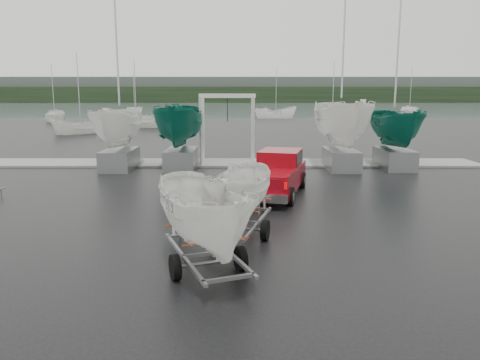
{
  "coord_description": "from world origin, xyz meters",
  "views": [
    {
      "loc": [
        0.97,
        -14.6,
        4.25
      ],
      "look_at": [
        0.96,
        1.45,
        1.2
      ],
      "focal_mm": 35.0,
      "sensor_mm": 36.0,
      "label": 1
    }
  ],
  "objects_px": {
    "trailer_parked": "(205,156)",
    "trailer_hitched": "(240,151)",
    "pickup_truck": "(277,172)",
    "boat_hoist": "(227,119)"
  },
  "relations": [
    {
      "from": "pickup_truck",
      "to": "trailer_hitched",
      "type": "xyz_separation_m",
      "value": [
        -1.57,
        -5.93,
        1.63
      ]
    },
    {
      "from": "trailer_hitched",
      "to": "pickup_truck",
      "type": "bearing_deg",
      "value": 90.0
    },
    {
      "from": "trailer_hitched",
      "to": "trailer_parked",
      "type": "bearing_deg",
      "value": -91.24
    },
    {
      "from": "trailer_hitched",
      "to": "trailer_parked",
      "type": "distance_m",
      "value": 2.94
    },
    {
      "from": "pickup_truck",
      "to": "trailer_parked",
      "type": "xyz_separation_m",
      "value": [
        -2.38,
        -8.75,
        1.86
      ]
    },
    {
      "from": "trailer_hitched",
      "to": "trailer_parked",
      "type": "height_order",
      "value": "trailer_parked"
    },
    {
      "from": "trailer_hitched",
      "to": "boat_hoist",
      "type": "bearing_deg",
      "value": 107.83
    },
    {
      "from": "trailer_parked",
      "to": "trailer_hitched",
      "type": "bearing_deg",
      "value": 52.71
    },
    {
      "from": "trailer_parked",
      "to": "pickup_truck",
      "type": "bearing_deg",
      "value": 53.55
    },
    {
      "from": "trailer_hitched",
      "to": "trailer_parked",
      "type": "xyz_separation_m",
      "value": [
        -0.81,
        -2.82,
        0.23
      ]
    }
  ]
}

